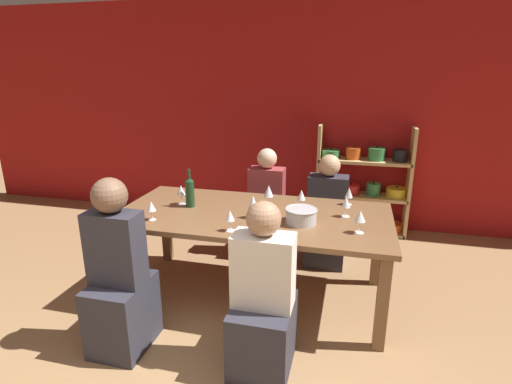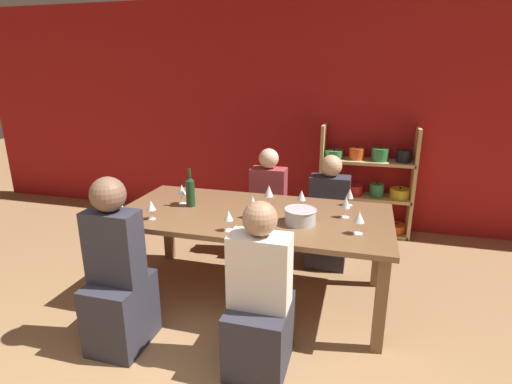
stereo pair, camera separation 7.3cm
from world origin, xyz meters
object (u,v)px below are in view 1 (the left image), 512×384
wine_glass_red_a (346,203)px  dining_table (253,222)px  wine_bottle_green (190,191)px  person_far_a (267,216)px  mixing_bowl (301,215)px  wine_glass_red_b (269,191)px  cell_phone (274,232)px  wine_glass_white_a (151,207)px  person_far_b (326,223)px  wine_glass_red_d (253,202)px  wine_glass_white_b (301,196)px  wine_glass_red_f (230,217)px  wine_glass_red_c (181,191)px  wine_glass_empty_a (119,206)px  shelf_unit (363,189)px  person_near_a (263,308)px  wine_glass_red_e (349,193)px  person_near_b (120,286)px  wine_glass_white_c (360,217)px

wine_glass_red_a → dining_table: bearing=-172.3°
wine_bottle_green → person_far_a: (0.48, 0.82, -0.47)m
dining_table → mixing_bowl: bearing=-16.5°
wine_glass_red_b → cell_phone: (0.16, -0.55, -0.13)m
wine_bottle_green → cell_phone: size_ratio=2.05×
wine_glass_white_a → person_far_b: bearing=42.7°
mixing_bowl → wine_glass_red_d: wine_glass_red_d is taller
wine_glass_white_b → wine_glass_white_a: bearing=-153.7°
wine_glass_red_d → person_far_a: bearing=96.2°
dining_table → mixing_bowl: size_ratio=8.94×
wine_glass_red_b → cell_phone: 0.58m
wine_bottle_green → wine_glass_red_d: 0.60m
wine_glass_red_a → wine_glass_red_f: size_ratio=1.10×
wine_glass_red_c → wine_glass_empty_a: wine_glass_red_c is taller
shelf_unit → person_near_a: (-0.62, -2.53, -0.10)m
wine_glass_red_b → cell_phone: size_ratio=1.17×
dining_table → wine_glass_red_e: size_ratio=14.48×
wine_glass_white_a → person_near_b: 0.65m
dining_table → shelf_unit: bearing=62.6°
wine_glass_empty_a → dining_table: bearing=19.5°
person_near_a → person_near_b: 0.99m
wine_glass_red_c → wine_glass_red_d: bearing=-14.1°
person_near_a → person_far_b: 1.65m
wine_glass_white_b → person_near_b: (-1.08, -1.05, -0.40)m
person_near_b → person_far_b: 2.10m
wine_bottle_green → wine_glass_red_e: size_ratio=2.15×
wine_glass_red_d → person_far_b: bearing=61.0°
person_far_a → person_near_b: (-0.64, -1.71, 0.05)m
dining_table → wine_glass_empty_a: wine_glass_empty_a is taller
wine_glass_red_c → person_far_b: bearing=32.2°
shelf_unit → cell_phone: bearing=-107.2°
wine_glass_red_d → wine_glass_red_f: wine_glass_red_d is taller
wine_glass_red_f → cell_phone: 0.34m
shelf_unit → wine_glass_white_c: size_ratio=7.48×
wine_glass_red_d → person_near_b: bearing=-134.7°
wine_glass_red_c → shelf_unit: bearing=46.9°
dining_table → person_near_b: person_near_b is taller
wine_glass_white_b → mixing_bowl: bearing=-82.1°
dining_table → person_far_b: (0.54, 0.82, -0.27)m
wine_glass_red_e → person_near_b: 1.97m
wine_glass_red_b → wine_glass_red_c: bearing=-170.2°
person_near_a → person_near_b: size_ratio=0.93×
dining_table → mixing_bowl: (0.41, -0.12, 0.14)m
dining_table → person_near_b: bearing=-129.8°
wine_glass_red_f → person_near_a: 0.69m
wine_glass_white_a → wine_glass_red_e: same height
wine_glass_red_b → wine_glass_white_c: 0.86m
dining_table → wine_glass_white_b: (0.37, 0.19, 0.20)m
mixing_bowl → wine_glass_red_b: size_ratio=1.32×
wine_glass_red_c → wine_glass_red_d: wine_glass_red_d is taller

